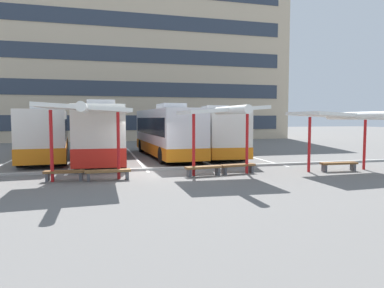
{
  "coord_description": "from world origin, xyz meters",
  "views": [
    {
      "loc": [
        -2.26,
        -16.76,
        2.67
      ],
      "look_at": [
        2.92,
        2.86,
        1.15
      ],
      "focal_mm": 32.51,
      "sensor_mm": 36.0,
      "label": 1
    }
  ],
  "objects_px": {
    "waiting_shelter_1": "(85,110)",
    "bench_4": "(238,166)",
    "bench_2": "(108,172)",
    "waiting_shelter_2": "(223,112)",
    "coach_bus_2": "(166,133)",
    "bench_1": "(64,173)",
    "bench_3": "(204,169)",
    "coach_bus_0": "(47,134)",
    "waiting_shelter_3": "(342,117)",
    "coach_bus_1": "(103,133)",
    "coach_bus_3": "(210,132)",
    "bench_5": "(339,164)"
  },
  "relations": [
    {
      "from": "coach_bus_3",
      "to": "waiting_shelter_3",
      "type": "height_order",
      "value": "coach_bus_3"
    },
    {
      "from": "waiting_shelter_1",
      "to": "bench_4",
      "type": "relative_size",
      "value": 2.77
    },
    {
      "from": "bench_4",
      "to": "waiting_shelter_3",
      "type": "height_order",
      "value": "waiting_shelter_3"
    },
    {
      "from": "bench_2",
      "to": "waiting_shelter_3",
      "type": "distance_m",
      "value": 11.57
    },
    {
      "from": "coach_bus_0",
      "to": "coach_bus_3",
      "type": "bearing_deg",
      "value": -2.23
    },
    {
      "from": "waiting_shelter_1",
      "to": "bench_4",
      "type": "bearing_deg",
      "value": 2.95
    },
    {
      "from": "coach_bus_3",
      "to": "waiting_shelter_3",
      "type": "relative_size",
      "value": 2.58
    },
    {
      "from": "bench_1",
      "to": "bench_3",
      "type": "relative_size",
      "value": 0.95
    },
    {
      "from": "waiting_shelter_2",
      "to": "waiting_shelter_1",
      "type": "bearing_deg",
      "value": -179.96
    },
    {
      "from": "waiting_shelter_2",
      "to": "bench_3",
      "type": "distance_m",
      "value": 2.77
    },
    {
      "from": "coach_bus_3",
      "to": "bench_4",
      "type": "xyz_separation_m",
      "value": [
        -1.54,
        -9.32,
        -1.3
      ]
    },
    {
      "from": "bench_1",
      "to": "bench_3",
      "type": "height_order",
      "value": "same"
    },
    {
      "from": "bench_1",
      "to": "bench_5",
      "type": "xyz_separation_m",
      "value": [
        13.11,
        -0.61,
        0.01
      ]
    },
    {
      "from": "coach_bus_1",
      "to": "coach_bus_3",
      "type": "relative_size",
      "value": 0.91
    },
    {
      "from": "waiting_shelter_2",
      "to": "coach_bus_2",
      "type": "bearing_deg",
      "value": 97.15
    },
    {
      "from": "waiting_shelter_3",
      "to": "bench_3",
      "type": "bearing_deg",
      "value": 175.85
    },
    {
      "from": "bench_2",
      "to": "bench_5",
      "type": "relative_size",
      "value": 1.0
    },
    {
      "from": "waiting_shelter_1",
      "to": "bench_4",
      "type": "distance_m",
      "value": 7.5
    },
    {
      "from": "waiting_shelter_1",
      "to": "coach_bus_2",
      "type": "bearing_deg",
      "value": 59.33
    },
    {
      "from": "coach_bus_2",
      "to": "bench_1",
      "type": "xyz_separation_m",
      "value": [
        -5.94,
        -8.15,
        -1.34
      ]
    },
    {
      "from": "coach_bus_1",
      "to": "waiting_shelter_3",
      "type": "height_order",
      "value": "coach_bus_1"
    },
    {
      "from": "coach_bus_3",
      "to": "bench_4",
      "type": "distance_m",
      "value": 9.54
    },
    {
      "from": "coach_bus_0",
      "to": "waiting_shelter_1",
      "type": "distance_m",
      "value": 10.63
    },
    {
      "from": "coach_bus_0",
      "to": "coach_bus_2",
      "type": "relative_size",
      "value": 1.18
    },
    {
      "from": "bench_1",
      "to": "waiting_shelter_2",
      "type": "distance_m",
      "value": 7.48
    },
    {
      "from": "coach_bus_3",
      "to": "coach_bus_1",
      "type": "bearing_deg",
      "value": -165.42
    },
    {
      "from": "waiting_shelter_1",
      "to": "bench_1",
      "type": "xyz_separation_m",
      "value": [
        -0.9,
        0.35,
        -2.67
      ]
    },
    {
      "from": "coach_bus_0",
      "to": "waiting_shelter_2",
      "type": "bearing_deg",
      "value": -48.38
    },
    {
      "from": "coach_bus_2",
      "to": "coach_bus_3",
      "type": "xyz_separation_m",
      "value": [
        3.51,
        1.19,
        -0.04
      ]
    },
    {
      "from": "bench_1",
      "to": "bench_5",
      "type": "relative_size",
      "value": 0.87
    },
    {
      "from": "coach_bus_1",
      "to": "waiting_shelter_1",
      "type": "relative_size",
      "value": 2.32
    },
    {
      "from": "bench_5",
      "to": "waiting_shelter_1",
      "type": "bearing_deg",
      "value": 178.78
    },
    {
      "from": "bench_1",
      "to": "bench_3",
      "type": "distance_m",
      "value": 6.11
    },
    {
      "from": "bench_2",
      "to": "waiting_shelter_2",
      "type": "bearing_deg",
      "value": -0.91
    },
    {
      "from": "coach_bus_2",
      "to": "waiting_shelter_2",
      "type": "xyz_separation_m",
      "value": [
        1.06,
        -8.49,
        1.28
      ]
    },
    {
      "from": "coach_bus_3",
      "to": "bench_3",
      "type": "height_order",
      "value": "coach_bus_3"
    },
    {
      "from": "coach_bus_2",
      "to": "waiting_shelter_2",
      "type": "distance_m",
      "value": 8.65
    },
    {
      "from": "bench_4",
      "to": "coach_bus_2",
      "type": "bearing_deg",
      "value": 103.58
    },
    {
      "from": "coach_bus_1",
      "to": "bench_1",
      "type": "height_order",
      "value": "coach_bus_1"
    },
    {
      "from": "bench_1",
      "to": "waiting_shelter_2",
      "type": "height_order",
      "value": "waiting_shelter_2"
    },
    {
      "from": "coach_bus_0",
      "to": "bench_2",
      "type": "distance_m",
      "value": 10.81
    },
    {
      "from": "coach_bus_1",
      "to": "bench_1",
      "type": "relative_size",
      "value": 6.88
    },
    {
      "from": "waiting_shelter_1",
      "to": "coach_bus_3",
      "type": "bearing_deg",
      "value": 48.58
    },
    {
      "from": "waiting_shelter_2",
      "to": "waiting_shelter_3",
      "type": "relative_size",
      "value": 0.93
    },
    {
      "from": "coach_bus_2",
      "to": "bench_5",
      "type": "relative_size",
      "value": 5.55
    },
    {
      "from": "coach_bus_2",
      "to": "coach_bus_1",
      "type": "bearing_deg",
      "value": -168.99
    },
    {
      "from": "coach_bus_0",
      "to": "waiting_shelter_3",
      "type": "height_order",
      "value": "coach_bus_0"
    },
    {
      "from": "coach_bus_2",
      "to": "bench_2",
      "type": "height_order",
      "value": "coach_bus_2"
    },
    {
      "from": "waiting_shelter_1",
      "to": "bench_1",
      "type": "bearing_deg",
      "value": 158.77
    },
    {
      "from": "bench_3",
      "to": "bench_4",
      "type": "relative_size",
      "value": 0.98
    }
  ]
}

